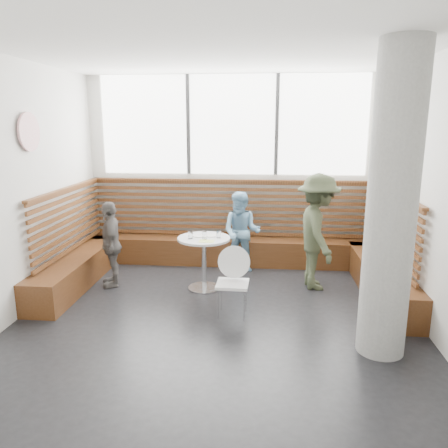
# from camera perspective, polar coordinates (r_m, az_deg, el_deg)

# --- Properties ---
(room) EXTENTS (5.00, 5.00, 3.20)m
(room) POSITION_cam_1_polar(r_m,az_deg,el_deg) (5.16, -1.04, 4.00)
(room) COLOR silver
(room) RESTS_ON ground
(booth) EXTENTS (5.00, 2.50, 1.44)m
(booth) POSITION_cam_1_polar(r_m,az_deg,el_deg) (7.14, 0.58, -3.23)
(booth) COLOR #472711
(booth) RESTS_ON ground
(concrete_column) EXTENTS (0.50, 0.50, 3.20)m
(concrete_column) POSITION_cam_1_polar(r_m,az_deg,el_deg) (4.71, 21.08, 2.22)
(concrete_column) COLOR gray
(concrete_column) RESTS_ON ground
(wall_art) EXTENTS (0.03, 0.50, 0.50)m
(wall_art) POSITION_cam_1_polar(r_m,az_deg,el_deg) (6.24, -24.13, 10.92)
(wall_art) COLOR white
(wall_art) RESTS_ON room
(cafe_table) EXTENTS (0.77, 0.77, 0.79)m
(cafe_table) POSITION_cam_1_polar(r_m,az_deg,el_deg) (6.40, -2.63, -3.71)
(cafe_table) COLOR silver
(cafe_table) RESTS_ON ground
(cafe_chair) EXTENTS (0.42, 0.41, 0.87)m
(cafe_chair) POSITION_cam_1_polar(r_m,az_deg,el_deg) (5.60, 1.18, -6.81)
(cafe_chair) COLOR white
(cafe_chair) RESTS_ON ground
(adult_man) EXTENTS (0.77, 1.18, 1.71)m
(adult_man) POSITION_cam_1_polar(r_m,az_deg,el_deg) (6.54, 12.13, -1.01)
(adult_man) COLOR #3A422C
(adult_man) RESTS_ON ground
(child_back) EXTENTS (0.73, 0.61, 1.33)m
(child_back) POSITION_cam_1_polar(r_m,az_deg,el_deg) (7.17, 2.31, -1.05)
(child_back) COLOR #7BB0D5
(child_back) RESTS_ON ground
(child_left) EXTENTS (0.55, 0.82, 1.29)m
(child_left) POSITION_cam_1_polar(r_m,az_deg,el_deg) (6.75, -14.53, -2.54)
(child_left) COLOR #5D5855
(child_left) RESTS_ON ground
(plate_near) EXTENTS (0.20, 0.20, 0.01)m
(plate_near) POSITION_cam_1_polar(r_m,az_deg,el_deg) (6.40, -3.23, -1.56)
(plate_near) COLOR white
(plate_near) RESTS_ON cafe_table
(plate_far) EXTENTS (0.19, 0.19, 0.01)m
(plate_far) POSITION_cam_1_polar(r_m,az_deg,el_deg) (6.42, -1.73, -1.51)
(plate_far) COLOR white
(plate_far) RESTS_ON cafe_table
(glass_left) EXTENTS (0.07, 0.07, 0.11)m
(glass_left) POSITION_cam_1_polar(r_m,az_deg,el_deg) (6.28, -4.41, -1.43)
(glass_left) COLOR white
(glass_left) RESTS_ON cafe_table
(glass_mid) EXTENTS (0.07, 0.07, 0.11)m
(glass_mid) POSITION_cam_1_polar(r_m,az_deg,el_deg) (6.24, -2.56, -1.49)
(glass_mid) COLOR white
(glass_mid) RESTS_ON cafe_table
(glass_right) EXTENTS (0.06, 0.06, 0.10)m
(glass_right) POSITION_cam_1_polar(r_m,az_deg,el_deg) (6.32, -0.71, -1.34)
(glass_right) COLOR white
(glass_right) RESTS_ON cafe_table
(menu_card) EXTENTS (0.22, 0.16, 0.00)m
(menu_card) POSITION_cam_1_polar(r_m,az_deg,el_deg) (6.13, -2.28, -2.26)
(menu_card) COLOR #A5C64C
(menu_card) RESTS_ON cafe_table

